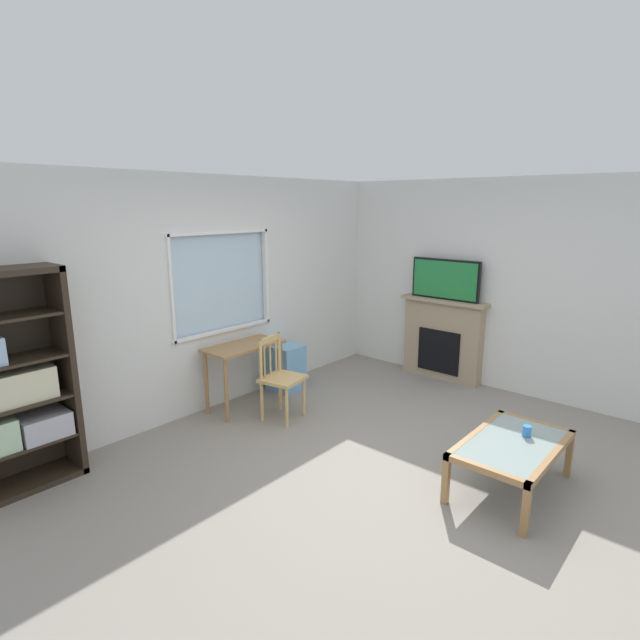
{
  "coord_description": "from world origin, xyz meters",
  "views": [
    {
      "loc": [
        -3.29,
        -2.26,
        2.28
      ],
      "look_at": [
        0.24,
        0.83,
        1.18
      ],
      "focal_mm": 27.82,
      "sensor_mm": 36.0,
      "label": 1
    }
  ],
  "objects_px": {
    "tv": "(445,279)",
    "sippy_cup": "(527,431)",
    "fireplace": "(442,339)",
    "coffee_table": "(512,448)",
    "bookshelf": "(7,393)",
    "desk_under_window": "(244,356)",
    "wooden_chair": "(280,377)",
    "plastic_drawer_unit": "(285,367)"
  },
  "relations": [
    {
      "from": "tv",
      "to": "sippy_cup",
      "type": "xyz_separation_m",
      "value": [
        -1.88,
        -1.76,
        -0.87
      ]
    },
    {
      "from": "fireplace",
      "to": "coffee_table",
      "type": "xyz_separation_m",
      "value": [
        -2.07,
        -1.71,
        -0.17
      ]
    },
    {
      "from": "bookshelf",
      "to": "coffee_table",
      "type": "height_order",
      "value": "bookshelf"
    },
    {
      "from": "desk_under_window",
      "to": "coffee_table",
      "type": "relative_size",
      "value": 0.82
    },
    {
      "from": "coffee_table",
      "to": "wooden_chair",
      "type": "bearing_deg",
      "value": 95.85
    },
    {
      "from": "plastic_drawer_unit",
      "to": "fireplace",
      "type": "distance_m",
      "value": 2.12
    },
    {
      "from": "desk_under_window",
      "to": "coffee_table",
      "type": "distance_m",
      "value": 2.95
    },
    {
      "from": "plastic_drawer_unit",
      "to": "desk_under_window",
      "type": "bearing_deg",
      "value": -175.93
    },
    {
      "from": "desk_under_window",
      "to": "wooden_chair",
      "type": "height_order",
      "value": "wooden_chair"
    },
    {
      "from": "plastic_drawer_unit",
      "to": "sippy_cup",
      "type": "relative_size",
      "value": 6.36
    },
    {
      "from": "desk_under_window",
      "to": "plastic_drawer_unit",
      "type": "distance_m",
      "value": 0.77
    },
    {
      "from": "wooden_chair",
      "to": "fireplace",
      "type": "distance_m",
      "value": 2.43
    },
    {
      "from": "fireplace",
      "to": "coffee_table",
      "type": "height_order",
      "value": "fireplace"
    },
    {
      "from": "plastic_drawer_unit",
      "to": "fireplace",
      "type": "xyz_separation_m",
      "value": [
        1.68,
        -1.26,
        0.25
      ]
    },
    {
      "from": "desk_under_window",
      "to": "tv",
      "type": "height_order",
      "value": "tv"
    },
    {
      "from": "bookshelf",
      "to": "coffee_table",
      "type": "xyz_separation_m",
      "value": [
        2.63,
        -3.04,
        -0.46
      ]
    },
    {
      "from": "plastic_drawer_unit",
      "to": "coffee_table",
      "type": "xyz_separation_m",
      "value": [
        -0.39,
        -2.98,
        0.08
      ]
    },
    {
      "from": "plastic_drawer_unit",
      "to": "coffee_table",
      "type": "bearing_deg",
      "value": -97.5
    },
    {
      "from": "plastic_drawer_unit",
      "to": "tv",
      "type": "distance_m",
      "value": 2.34
    },
    {
      "from": "bookshelf",
      "to": "fireplace",
      "type": "xyz_separation_m",
      "value": [
        4.7,
        -1.32,
        -0.29
      ]
    },
    {
      "from": "sippy_cup",
      "to": "desk_under_window",
      "type": "bearing_deg",
      "value": 99.26
    },
    {
      "from": "tv",
      "to": "sippy_cup",
      "type": "bearing_deg",
      "value": -136.91
    },
    {
      "from": "plastic_drawer_unit",
      "to": "fireplace",
      "type": "height_order",
      "value": "fireplace"
    },
    {
      "from": "desk_under_window",
      "to": "fireplace",
      "type": "bearing_deg",
      "value": -26.96
    },
    {
      "from": "wooden_chair",
      "to": "sippy_cup",
      "type": "xyz_separation_m",
      "value": [
        0.42,
        -2.46,
        0.0
      ]
    },
    {
      "from": "desk_under_window",
      "to": "coffee_table",
      "type": "xyz_separation_m",
      "value": [
        0.31,
        -2.93,
        -0.25
      ]
    },
    {
      "from": "bookshelf",
      "to": "wooden_chair",
      "type": "xyz_separation_m",
      "value": [
        2.38,
        -0.63,
        -0.36
      ]
    },
    {
      "from": "wooden_chair",
      "to": "coffee_table",
      "type": "height_order",
      "value": "wooden_chair"
    },
    {
      "from": "wooden_chair",
      "to": "plastic_drawer_unit",
      "type": "xyz_separation_m",
      "value": [
        0.64,
        0.56,
        -0.18
      ]
    },
    {
      "from": "bookshelf",
      "to": "tv",
      "type": "bearing_deg",
      "value": -15.79
    },
    {
      "from": "desk_under_window",
      "to": "sippy_cup",
      "type": "xyz_separation_m",
      "value": [
        0.48,
        -2.97,
        -0.15
      ]
    },
    {
      "from": "bookshelf",
      "to": "tv",
      "type": "xyz_separation_m",
      "value": [
        4.68,
        -1.32,
        0.5
      ]
    },
    {
      "from": "tv",
      "to": "coffee_table",
      "type": "height_order",
      "value": "tv"
    },
    {
      "from": "plastic_drawer_unit",
      "to": "tv",
      "type": "xyz_separation_m",
      "value": [
        1.66,
        -1.26,
        1.04
      ]
    },
    {
      "from": "desk_under_window",
      "to": "plastic_drawer_unit",
      "type": "xyz_separation_m",
      "value": [
        0.7,
        0.05,
        -0.32
      ]
    },
    {
      "from": "wooden_chair",
      "to": "fireplace",
      "type": "xyz_separation_m",
      "value": [
        2.32,
        -0.7,
        0.07
      ]
    },
    {
      "from": "fireplace",
      "to": "coffee_table",
      "type": "distance_m",
      "value": 2.7
    },
    {
      "from": "wooden_chair",
      "to": "plastic_drawer_unit",
      "type": "relative_size",
      "value": 1.57
    },
    {
      "from": "bookshelf",
      "to": "wooden_chair",
      "type": "bearing_deg",
      "value": -14.74
    },
    {
      "from": "fireplace",
      "to": "tv",
      "type": "relative_size",
      "value": 1.25
    },
    {
      "from": "desk_under_window",
      "to": "plastic_drawer_unit",
      "type": "relative_size",
      "value": 1.57
    },
    {
      "from": "wooden_chair",
      "to": "coffee_table",
      "type": "distance_m",
      "value": 2.43
    }
  ]
}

